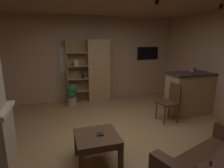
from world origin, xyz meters
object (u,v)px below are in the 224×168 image
(bookshelf_cabinet, at_px, (96,71))
(kitchen_bar_counter, at_px, (193,93))
(table_book_0, at_px, (100,134))
(coffee_table, at_px, (97,140))
(dining_chair, at_px, (171,100))
(tissue_box, at_px, (193,70))
(potted_floor_plant, at_px, (72,94))
(wall_mounted_tv, at_px, (148,53))

(bookshelf_cabinet, bearing_deg, kitchen_bar_counter, -37.32)
(kitchen_bar_counter, bearing_deg, table_book_0, -155.13)
(coffee_table, xyz_separation_m, dining_chair, (2.03, 1.03, 0.16))
(kitchen_bar_counter, relative_size, tissue_box, 11.72)
(tissue_box, xyz_separation_m, potted_floor_plant, (-3.07, 1.36, -0.79))
(kitchen_bar_counter, xyz_separation_m, tissue_box, (0.01, 0.09, 0.60))
(kitchen_bar_counter, height_order, wall_mounted_tv, wall_mounted_tv)
(table_book_0, relative_size, dining_chair, 0.12)
(bookshelf_cabinet, distance_m, wall_mounted_tv, 1.98)
(wall_mounted_tv, bearing_deg, potted_floor_plant, -169.86)
(kitchen_bar_counter, relative_size, potted_floor_plant, 2.10)
(bookshelf_cabinet, height_order, table_book_0, bookshelf_cabinet)
(coffee_table, relative_size, potted_floor_plant, 1.01)
(kitchen_bar_counter, height_order, table_book_0, kitchen_bar_counter)
(bookshelf_cabinet, height_order, kitchen_bar_counter, bookshelf_cabinet)
(coffee_table, bearing_deg, dining_chair, 26.80)
(coffee_table, height_order, wall_mounted_tv, wall_mounted_tv)
(tissue_box, bearing_deg, potted_floor_plant, 156.01)
(wall_mounted_tv, bearing_deg, dining_chair, -102.88)
(kitchen_bar_counter, relative_size, wall_mounted_tv, 1.85)
(dining_chair, xyz_separation_m, potted_floor_plant, (-2.18, 1.75, -0.17))
(tissue_box, height_order, dining_chair, tissue_box)
(tissue_box, bearing_deg, wall_mounted_tv, 101.61)
(potted_floor_plant, relative_size, wall_mounted_tv, 0.88)
(potted_floor_plant, distance_m, wall_mounted_tv, 2.95)
(coffee_table, bearing_deg, kitchen_bar_counter, 24.47)
(coffee_table, bearing_deg, potted_floor_plant, 93.00)
(table_book_0, height_order, dining_chair, dining_chair)
(table_book_0, bearing_deg, coffee_table, 178.86)
(coffee_table, xyz_separation_m, potted_floor_plant, (-0.15, 2.78, -0.01))
(bookshelf_cabinet, bearing_deg, wall_mounted_tv, 6.32)
(dining_chair, distance_m, potted_floor_plant, 2.80)
(potted_floor_plant, bearing_deg, wall_mounted_tv, 10.14)
(dining_chair, relative_size, potted_floor_plant, 1.37)
(tissue_box, distance_m, table_book_0, 3.27)
(table_book_0, bearing_deg, bookshelf_cabinet, 79.03)
(bookshelf_cabinet, height_order, wall_mounted_tv, bookshelf_cabinet)
(table_book_0, bearing_deg, potted_floor_plant, 94.06)
(kitchen_bar_counter, distance_m, table_book_0, 3.15)
(bookshelf_cabinet, xyz_separation_m, coffee_table, (-0.64, -3.05, -0.59))
(kitchen_bar_counter, height_order, dining_chair, kitchen_bar_counter)
(tissue_box, distance_m, wall_mounted_tv, 1.91)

